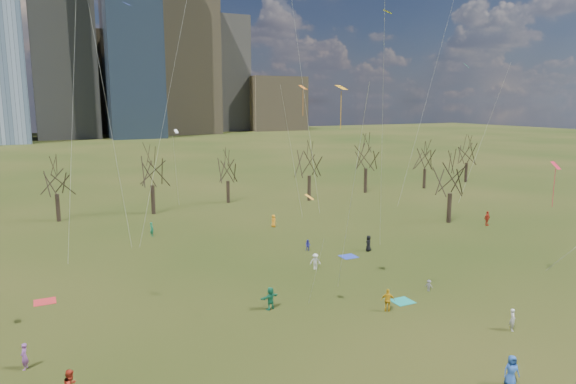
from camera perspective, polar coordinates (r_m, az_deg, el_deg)
name	(u,v)px	position (r m, az deg, el deg)	size (l,w,h in m)	color
ground	(358,308)	(40.14, 7.78, -12.63)	(500.00, 500.00, 0.00)	black
downtown_skyline	(76,44)	(243.06, -22.52, 14.91)	(212.50, 78.00, 118.00)	slate
bare_tree_row	(207,170)	(71.53, -9.04, 2.47)	(113.04, 29.80, 9.50)	black
blanket_teal	(402,301)	(41.90, 12.58, -11.77)	(1.60, 1.50, 0.03)	#178D7F
blanket_navy	(348,256)	(52.33, 6.74, -7.13)	(1.60, 1.50, 0.03)	#263CB3
blanket_crimson	(45,302)	(45.06, -25.40, -10.95)	(1.60, 1.50, 0.03)	red
person_0	(511,371)	(32.13, 23.58, -17.75)	(0.86, 0.56, 1.76)	#2957B5
person_1	(512,320)	(39.06, 23.67, -12.85)	(0.57, 0.37, 1.55)	silver
person_3	(429,285)	(44.39, 15.38, -9.98)	(0.62, 0.36, 0.97)	slate
person_4	(388,300)	(39.57, 11.03, -11.72)	(1.02, 0.42, 1.73)	gold
person_5	(270,298)	(39.23, -1.97, -11.72)	(1.62, 0.51, 1.74)	#1A7851
person_6	(368,243)	(54.25, 8.93, -5.65)	(0.82, 0.53, 1.68)	black
person_7	(24,356)	(34.85, -27.26, -15.93)	(0.59, 0.38, 1.61)	#8D4D9A
person_8	(308,245)	(53.84, 2.23, -5.93)	(0.57, 0.45, 1.18)	#2726A6
person_9	(315,261)	(48.08, 3.05, -7.71)	(0.98, 0.56, 1.51)	silver
person_10	(487,218)	(69.07, 21.25, -2.75)	(1.07, 0.45, 1.83)	red
person_12	(273,221)	(63.65, -1.62, -3.23)	(0.77, 0.50, 1.57)	orange
person_13	(152,229)	(61.47, -14.91, -4.01)	(0.60, 0.39, 1.65)	#1B7A52
kites_airborne	(305,116)	(49.64, 1.86, 8.40)	(68.13, 48.68, 31.45)	orange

